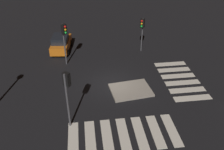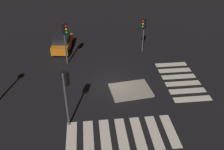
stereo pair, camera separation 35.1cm
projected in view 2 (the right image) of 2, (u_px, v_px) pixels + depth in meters
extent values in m
plane|color=black|center=(112.00, 84.00, 22.06)|extent=(80.00, 80.00, 0.00)
cube|color=gray|center=(130.00, 90.00, 21.15)|extent=(3.72, 2.97, 0.18)
cube|color=orange|center=(63.00, 44.00, 27.57)|extent=(2.28, 4.35, 0.85)
cube|color=black|center=(61.00, 39.00, 26.94)|extent=(1.87, 2.31, 0.69)
cylinder|color=black|center=(58.00, 42.00, 28.87)|extent=(0.32, 0.70, 0.67)
cylinder|color=black|center=(72.00, 42.00, 28.85)|extent=(0.32, 0.70, 0.67)
cylinder|color=black|center=(53.00, 52.00, 26.69)|extent=(0.32, 0.70, 0.67)
cylinder|color=black|center=(69.00, 52.00, 26.67)|extent=(0.32, 0.70, 0.67)
sphere|color=#F2EABF|center=(62.00, 37.00, 29.29)|extent=(0.22, 0.22, 0.22)
sphere|color=#F2EABF|center=(70.00, 37.00, 29.28)|extent=(0.22, 0.22, 0.22)
cylinder|color=#47474C|center=(143.00, 35.00, 26.66)|extent=(0.14, 0.14, 3.81)
cube|color=black|center=(144.00, 23.00, 25.75)|extent=(0.54, 0.51, 0.96)
sphere|color=red|center=(143.00, 21.00, 25.44)|extent=(0.22, 0.22, 0.22)
sphere|color=orange|center=(143.00, 24.00, 25.61)|extent=(0.22, 0.22, 0.22)
sphere|color=green|center=(143.00, 27.00, 25.77)|extent=(0.22, 0.22, 0.22)
cylinder|color=#47474C|center=(65.00, 45.00, 24.09)|extent=(0.14, 0.14, 4.32)
cube|color=black|center=(65.00, 29.00, 23.09)|extent=(0.54, 0.54, 0.96)
sphere|color=red|center=(66.00, 26.00, 22.82)|extent=(0.22, 0.22, 0.22)
sphere|color=orange|center=(66.00, 29.00, 22.98)|extent=(0.22, 0.22, 0.22)
sphere|color=green|center=(67.00, 32.00, 23.14)|extent=(0.22, 0.22, 0.22)
cylinder|color=#47474C|center=(66.00, 101.00, 16.52)|extent=(0.14, 0.14, 4.39)
cube|color=black|center=(65.00, 79.00, 15.73)|extent=(0.54, 0.52, 0.96)
sphere|color=red|center=(67.00, 73.00, 15.71)|extent=(0.22, 0.22, 0.22)
sphere|color=orange|center=(67.00, 77.00, 15.87)|extent=(0.22, 0.22, 0.22)
sphere|color=green|center=(68.00, 81.00, 16.03)|extent=(0.22, 0.22, 0.22)
cube|color=silver|center=(71.00, 139.00, 16.57)|extent=(0.70, 3.20, 0.02)
cube|color=silver|center=(88.00, 137.00, 16.68)|extent=(0.70, 3.20, 0.02)
cube|color=silver|center=(105.00, 136.00, 16.79)|extent=(0.70, 3.20, 0.02)
cube|color=silver|center=(122.00, 135.00, 16.89)|extent=(0.70, 3.20, 0.02)
cube|color=silver|center=(138.00, 133.00, 17.00)|extent=(0.70, 3.20, 0.02)
cube|color=silver|center=(154.00, 132.00, 17.10)|extent=(0.70, 3.20, 0.02)
cube|color=silver|center=(170.00, 131.00, 17.21)|extent=(0.70, 3.20, 0.02)
cube|color=silver|center=(193.00, 99.00, 20.24)|extent=(3.20, 0.70, 0.02)
cube|color=silver|center=(187.00, 91.00, 21.20)|extent=(3.20, 0.70, 0.02)
cube|color=silver|center=(183.00, 83.00, 22.17)|extent=(3.20, 0.70, 0.02)
cube|color=silver|center=(178.00, 77.00, 23.13)|extent=(3.20, 0.70, 0.02)
cube|color=silver|center=(175.00, 70.00, 24.10)|extent=(3.20, 0.70, 0.02)
cube|color=silver|center=(171.00, 65.00, 25.06)|extent=(3.20, 0.70, 0.02)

